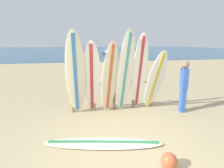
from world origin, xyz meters
TOP-DOWN VIEW (x-y plane):
  - ground_plane at (0.00, 0.00)m, footprint 120.00×120.00m
  - ocean_water at (0.00, 58.00)m, footprint 120.00×80.00m
  - surfboard_rack at (0.38, 2.58)m, footprint 2.72×0.09m
  - surfboard_leaning_far_left at (-0.83, 2.20)m, footprint 0.62×0.88m
  - surfboard_leaning_left at (-0.36, 2.28)m, footprint 0.60×0.87m
  - surfboard_leaning_center_left at (0.16, 2.23)m, footprint 0.61×0.71m
  - surfboard_leaning_center at (0.63, 2.22)m, footprint 0.61×0.79m
  - surfboard_leaning_center_right at (1.12, 2.30)m, footprint 0.50×0.73m
  - surfboard_leaning_right at (1.59, 2.18)m, footprint 0.68×0.93m
  - surfboard_lying_on_sand at (-0.34, 0.47)m, footprint 2.59×1.07m
  - beachgoer_standing at (2.42, 1.90)m, footprint 0.22×0.28m
  - small_boat_offshore at (5.89, 32.16)m, footprint 1.83×2.07m
  - beach_ball at (0.63, -0.53)m, footprint 0.28×0.28m

SIDE VIEW (x-z plane):
  - ground_plane at x=0.00m, z-range 0.00..0.00m
  - ocean_water at x=0.00m, z-range 0.00..0.01m
  - surfboard_lying_on_sand at x=-0.34m, z-range -0.01..0.08m
  - beach_ball at x=0.63m, z-range 0.00..0.28m
  - small_boat_offshore at x=5.89m, z-range -0.10..0.61m
  - surfboard_rack at x=0.38m, z-range 0.11..1.12m
  - beachgoer_standing at x=2.42m, z-range 0.08..1.67m
  - surfboard_leaning_right at x=1.59m, z-range 0.00..1.94m
  - surfboard_leaning_center_left at x=0.16m, z-range 0.00..2.19m
  - surfboard_leaning_left at x=-0.36m, z-range 0.00..2.20m
  - surfboard_leaning_center_right at x=1.12m, z-range 0.00..2.42m
  - surfboard_leaning_far_left at x=-0.83m, z-range 0.00..2.48m
  - surfboard_leaning_center at x=0.63m, z-range 0.00..2.51m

